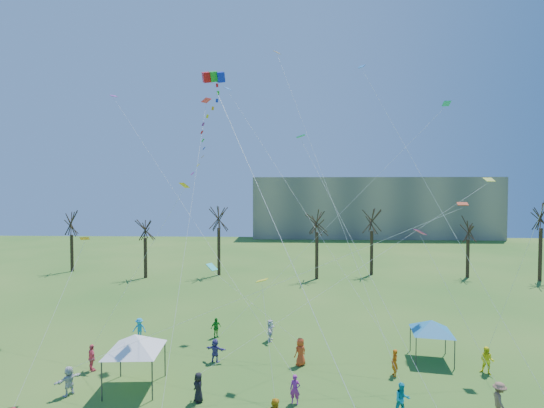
{
  "coord_description": "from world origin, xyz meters",
  "views": [
    {
      "loc": [
        0.05,
        -15.65,
        11.72
      ],
      "look_at": [
        -0.74,
        5.0,
        11.0
      ],
      "focal_mm": 25.0,
      "sensor_mm": 36.0,
      "label": 1
    }
  ],
  "objects_px": {
    "big_box_kite": "(210,131)",
    "canopy_tent_white": "(135,343)",
    "canopy_tent_blue": "(432,326)",
    "distant_building": "(372,207)"
  },
  "relations": [
    {
      "from": "distant_building",
      "to": "big_box_kite",
      "type": "distance_m",
      "value": 78.54
    },
    {
      "from": "big_box_kite",
      "to": "canopy_tent_blue",
      "type": "bearing_deg",
      "value": 7.48
    },
    {
      "from": "distant_building",
      "to": "canopy_tent_white",
      "type": "distance_m",
      "value": 82.06
    },
    {
      "from": "distant_building",
      "to": "big_box_kite",
      "type": "relative_size",
      "value": 2.66
    },
    {
      "from": "distant_building",
      "to": "canopy_tent_blue",
      "type": "xyz_separation_m",
      "value": [
        -11.88,
        -71.38,
        -5.15
      ]
    },
    {
      "from": "canopy_tent_blue",
      "to": "distant_building",
      "type": "bearing_deg",
      "value": 80.55
    },
    {
      "from": "big_box_kite",
      "to": "canopy_tent_blue",
      "type": "relative_size",
      "value": 6.18
    },
    {
      "from": "big_box_kite",
      "to": "distant_building",
      "type": "bearing_deg",
      "value": 69.87
    },
    {
      "from": "big_box_kite",
      "to": "canopy_tent_white",
      "type": "relative_size",
      "value": 5.27
    },
    {
      "from": "big_box_kite",
      "to": "canopy_tent_blue",
      "type": "xyz_separation_m",
      "value": [
        15.0,
        1.97,
        -13.25
      ]
    }
  ]
}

